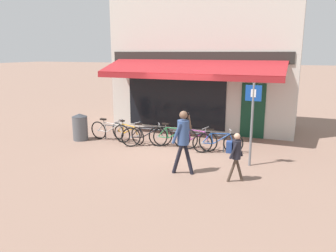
{
  "coord_description": "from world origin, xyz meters",
  "views": [
    {
      "loc": [
        4.04,
        -9.92,
        3.24
      ],
      "look_at": [
        0.41,
        -1.0,
        1.05
      ],
      "focal_mm": 35.0,
      "sensor_mm": 36.0,
      "label": 1
    }
  ],
  "objects_px": {
    "bicycle_purple": "(194,139)",
    "parking_sign": "(252,116)",
    "bicycle_orange": "(127,133)",
    "bicycle_green": "(173,137)",
    "bicycle_black": "(147,136)",
    "bicycle_blue": "(218,142)",
    "pedestrian_adult": "(183,135)",
    "pedestrian_child": "(235,151)",
    "litter_bin": "(80,127)",
    "bicycle_silver": "(110,131)"
  },
  "relations": [
    {
      "from": "bicycle_blue",
      "to": "pedestrian_child",
      "type": "bearing_deg",
      "value": -84.69
    },
    {
      "from": "bicycle_orange",
      "to": "bicycle_blue",
      "type": "distance_m",
      "value": 3.37
    },
    {
      "from": "bicycle_black",
      "to": "bicycle_blue",
      "type": "relative_size",
      "value": 1.02
    },
    {
      "from": "bicycle_green",
      "to": "litter_bin",
      "type": "distance_m",
      "value": 3.59
    },
    {
      "from": "pedestrian_child",
      "to": "parking_sign",
      "type": "height_order",
      "value": "parking_sign"
    },
    {
      "from": "bicycle_black",
      "to": "bicycle_blue",
      "type": "bearing_deg",
      "value": -23.64
    },
    {
      "from": "bicycle_blue",
      "to": "litter_bin",
      "type": "xyz_separation_m",
      "value": [
        -5.15,
        -0.35,
        0.15
      ]
    },
    {
      "from": "litter_bin",
      "to": "parking_sign",
      "type": "xyz_separation_m",
      "value": [
        6.32,
        -0.51,
        0.96
      ]
    },
    {
      "from": "bicycle_black",
      "to": "bicycle_green",
      "type": "relative_size",
      "value": 0.92
    },
    {
      "from": "bicycle_purple",
      "to": "pedestrian_adult",
      "type": "distance_m",
      "value": 2.43
    },
    {
      "from": "bicycle_blue",
      "to": "parking_sign",
      "type": "xyz_separation_m",
      "value": [
        1.17,
        -0.86,
        1.11
      ]
    },
    {
      "from": "bicycle_silver",
      "to": "bicycle_purple",
      "type": "bearing_deg",
      "value": 9.07
    },
    {
      "from": "pedestrian_adult",
      "to": "bicycle_silver",
      "type": "bearing_deg",
      "value": 159.6
    },
    {
      "from": "bicycle_orange",
      "to": "bicycle_black",
      "type": "xyz_separation_m",
      "value": [
        0.89,
        -0.21,
        0.01
      ]
    },
    {
      "from": "bicycle_silver",
      "to": "litter_bin",
      "type": "bearing_deg",
      "value": -159.68
    },
    {
      "from": "bicycle_blue",
      "to": "bicycle_silver",
      "type": "bearing_deg",
      "value": 162.54
    },
    {
      "from": "pedestrian_child",
      "to": "bicycle_orange",
      "type": "bearing_deg",
      "value": 144.7
    },
    {
      "from": "bicycle_black",
      "to": "bicycle_purple",
      "type": "distance_m",
      "value": 1.69
    },
    {
      "from": "bicycle_silver",
      "to": "bicycle_purple",
      "type": "xyz_separation_m",
      "value": [
        3.22,
        0.16,
        -0.01
      ]
    },
    {
      "from": "bicycle_purple",
      "to": "pedestrian_adult",
      "type": "height_order",
      "value": "pedestrian_adult"
    },
    {
      "from": "pedestrian_child",
      "to": "litter_bin",
      "type": "relative_size",
      "value": 1.27
    },
    {
      "from": "bicycle_orange",
      "to": "parking_sign",
      "type": "distance_m",
      "value": 4.76
    },
    {
      "from": "bicycle_purple",
      "to": "pedestrian_adult",
      "type": "bearing_deg",
      "value": -72.47
    },
    {
      "from": "bicycle_blue",
      "to": "pedestrian_child",
      "type": "relative_size",
      "value": 1.26
    },
    {
      "from": "bicycle_orange",
      "to": "bicycle_green",
      "type": "xyz_separation_m",
      "value": [
        1.79,
        -0.04,
        0.02
      ]
    },
    {
      "from": "bicycle_orange",
      "to": "litter_bin",
      "type": "relative_size",
      "value": 1.66
    },
    {
      "from": "bicycle_purple",
      "to": "parking_sign",
      "type": "bearing_deg",
      "value": -17.99
    },
    {
      "from": "bicycle_purple",
      "to": "parking_sign",
      "type": "distance_m",
      "value": 2.47
    },
    {
      "from": "litter_bin",
      "to": "bicycle_silver",
      "type": "bearing_deg",
      "value": 14.14
    },
    {
      "from": "parking_sign",
      "to": "pedestrian_adult",
      "type": "bearing_deg",
      "value": -139.93
    },
    {
      "from": "pedestrian_adult",
      "to": "bicycle_blue",
      "type": "bearing_deg",
      "value": 89.15
    },
    {
      "from": "bicycle_blue",
      "to": "bicycle_black",
      "type": "bearing_deg",
      "value": 165.3
    },
    {
      "from": "bicycle_black",
      "to": "bicycle_purple",
      "type": "height_order",
      "value": "bicycle_black"
    },
    {
      "from": "bicycle_orange",
      "to": "pedestrian_child",
      "type": "distance_m",
      "value": 4.92
    },
    {
      "from": "bicycle_green",
      "to": "pedestrian_child",
      "type": "bearing_deg",
      "value": -44.36
    },
    {
      "from": "bicycle_black",
      "to": "bicycle_blue",
      "type": "distance_m",
      "value": 2.49
    },
    {
      "from": "bicycle_silver",
      "to": "litter_bin",
      "type": "distance_m",
      "value": 1.16
    },
    {
      "from": "pedestrian_adult",
      "to": "parking_sign",
      "type": "height_order",
      "value": "parking_sign"
    },
    {
      "from": "bicycle_silver",
      "to": "pedestrian_adult",
      "type": "relative_size",
      "value": 1.02
    },
    {
      "from": "litter_bin",
      "to": "bicycle_green",
      "type": "bearing_deg",
      "value": 5.68
    },
    {
      "from": "pedestrian_adult",
      "to": "parking_sign",
      "type": "relative_size",
      "value": 0.73
    },
    {
      "from": "bicycle_green",
      "to": "bicycle_purple",
      "type": "xyz_separation_m",
      "value": [
        0.76,
        0.09,
        -0.01
      ]
    },
    {
      "from": "pedestrian_adult",
      "to": "parking_sign",
      "type": "distance_m",
      "value": 2.11
    },
    {
      "from": "bicycle_blue",
      "to": "parking_sign",
      "type": "distance_m",
      "value": 1.83
    },
    {
      "from": "pedestrian_adult",
      "to": "pedestrian_child",
      "type": "distance_m",
      "value": 1.42
    },
    {
      "from": "bicycle_orange",
      "to": "bicycle_black",
      "type": "bearing_deg",
      "value": 7.44
    },
    {
      "from": "bicycle_silver",
      "to": "bicycle_blue",
      "type": "bearing_deg",
      "value": 7.18
    },
    {
      "from": "bicycle_green",
      "to": "litter_bin",
      "type": "xyz_separation_m",
      "value": [
        -3.57,
        -0.36,
        0.13
      ]
    },
    {
      "from": "bicycle_orange",
      "to": "bicycle_black",
      "type": "height_order",
      "value": "bicycle_black"
    },
    {
      "from": "pedestrian_child",
      "to": "parking_sign",
      "type": "bearing_deg",
      "value": 74.08
    }
  ]
}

